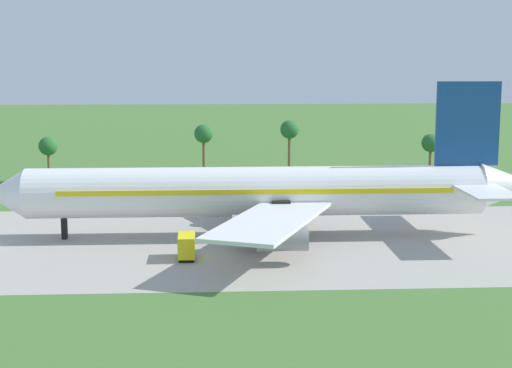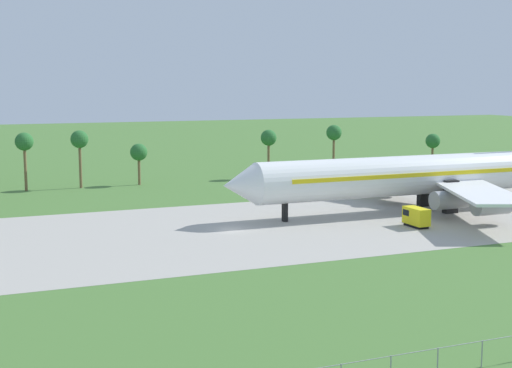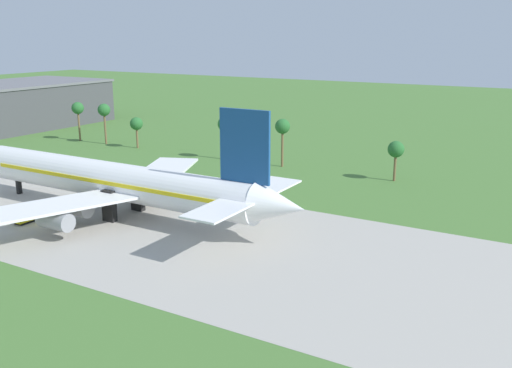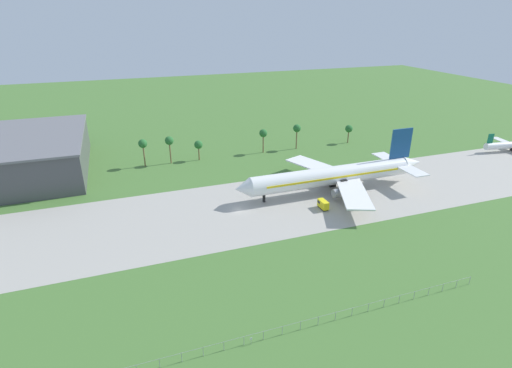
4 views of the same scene
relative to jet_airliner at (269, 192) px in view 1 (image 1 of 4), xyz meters
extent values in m
cylinder|color=white|center=(-1.77, 0.00, 0.06)|extent=(60.18, 6.56, 6.56)
cone|color=white|center=(-34.49, 0.00, 0.06)|extent=(5.25, 6.43, 6.43)
cone|color=white|center=(32.42, 0.00, 0.55)|extent=(8.20, 6.23, 6.23)
cube|color=yellow|center=(-1.77, 0.00, 0.55)|extent=(51.16, 6.69, 0.66)
cube|color=navy|center=(26.35, 0.00, 8.92)|extent=(8.53, 0.50, 11.15)
cube|color=white|center=(26.68, 0.00, 1.04)|extent=(5.90, 26.24, 0.30)
cube|color=white|center=(-0.62, -12.71, -1.09)|extent=(17.43, 26.77, 0.44)
cube|color=white|center=(-0.62, 12.71, -1.09)|extent=(17.43, 26.77, 0.44)
cylinder|color=gray|center=(-2.20, -7.87, -2.97)|extent=(5.90, 2.95, 2.95)
cylinder|color=gray|center=(0.45, -14.43, -2.97)|extent=(5.90, 2.95, 2.95)
cylinder|color=gray|center=(-2.20, 7.87, -2.97)|extent=(5.90, 2.95, 2.95)
cylinder|color=gray|center=(0.45, 14.43, -2.97)|extent=(5.90, 2.95, 2.95)
cube|color=black|center=(-27.05, 0.00, -3.34)|extent=(0.70, 0.90, 5.48)
cube|color=black|center=(1.24, -3.61, -3.34)|extent=(2.40, 1.20, 5.48)
cube|color=black|center=(1.24, 3.61, -3.34)|extent=(2.40, 1.20, 5.48)
cube|color=black|center=(-10.64, -11.17, -5.87)|extent=(1.84, 3.85, 0.40)
cube|color=yellow|center=(-10.64, -11.17, -4.42)|extent=(2.05, 4.53, 2.51)
cube|color=black|center=(-10.65, -9.93, -4.04)|extent=(2.06, 1.60, 0.90)
cylinder|color=brown|center=(-38.85, 48.45, -2.91)|extent=(0.56, 0.56, 6.33)
sphere|color=#28662D|center=(-38.85, 48.45, 0.86)|extent=(3.60, 3.60, 3.60)
cylinder|color=brown|center=(7.37, 48.45, -1.44)|extent=(0.56, 0.56, 9.27)
sphere|color=#28662D|center=(7.37, 48.45, 3.79)|extent=(3.60, 3.60, 3.60)
cylinder|color=brown|center=(35.17, 48.45, -2.83)|extent=(0.56, 0.56, 6.48)
sphere|color=#28662D|center=(35.17, 48.45, 1.01)|extent=(3.60, 3.60, 3.60)
cylinder|color=brown|center=(-9.21, 48.45, -1.81)|extent=(0.56, 0.56, 8.53)
sphere|color=#28662D|center=(-9.21, 48.45, 3.06)|extent=(3.60, 3.60, 3.60)
camera|label=1|loc=(-7.37, -102.00, 17.66)|focal=55.00mm
camera|label=2|loc=(-71.81, -98.80, 15.08)|focal=50.00mm
camera|label=3|loc=(70.12, -71.52, 25.21)|focal=40.00mm
camera|label=4|loc=(-70.28, -113.56, 53.14)|focal=28.00mm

